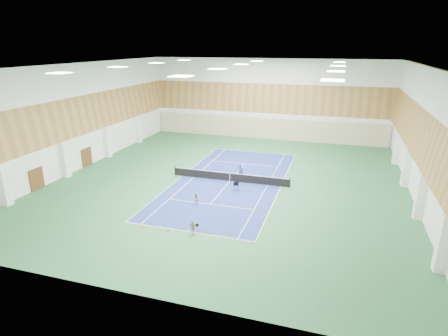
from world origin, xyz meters
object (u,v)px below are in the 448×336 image
object	(u,v)px
child_apron	(193,227)
ball_cart	(236,186)
tennis_net	(230,176)
coach	(241,172)
child_court	(196,199)

from	to	relation	value
child_apron	ball_cart	xyz separation A→B (m)	(0.76, 9.82, -0.18)
tennis_net	coach	xyz separation A→B (m)	(1.02, 0.60, 0.35)
child_court	coach	bearing A→B (deg)	47.87
tennis_net	coach	world-z (taller)	coach
ball_cart	tennis_net	bearing A→B (deg)	115.23
ball_cart	child_court	bearing A→B (deg)	-124.73
tennis_net	child_court	bearing A→B (deg)	-100.12
tennis_net	ball_cart	bearing A→B (deg)	-60.04
child_court	child_apron	size ratio (longest dim) A/B	0.96
tennis_net	child_court	size ratio (longest dim) A/B	11.17
coach	ball_cart	world-z (taller)	coach
child_apron	child_court	bearing A→B (deg)	96.22
tennis_net	ball_cart	xyz separation A→B (m)	(1.35, -2.34, -0.13)
coach	ball_cart	size ratio (longest dim) A/B	2.15
coach	child_court	size ratio (longest dim) A/B	1.57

